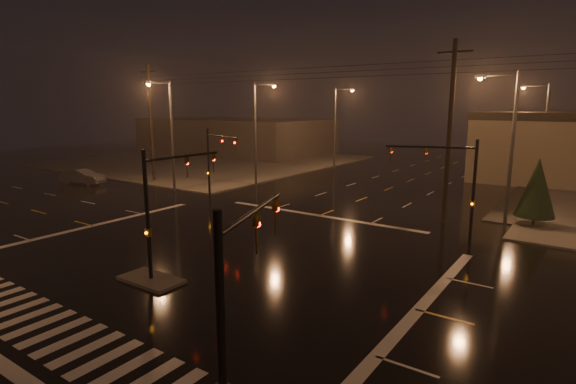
% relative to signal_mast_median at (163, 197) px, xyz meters
% --- Properties ---
extents(ground, '(140.00, 140.00, 0.00)m').
position_rel_signal_mast_median_xyz_m(ground, '(-0.00, 3.07, -3.75)').
color(ground, black).
rests_on(ground, ground).
extents(sidewalk_nw, '(36.00, 36.00, 0.12)m').
position_rel_signal_mast_median_xyz_m(sidewalk_nw, '(-30.00, 33.07, -3.69)').
color(sidewalk_nw, '#4B4843').
rests_on(sidewalk_nw, ground).
extents(median_island, '(3.00, 1.60, 0.15)m').
position_rel_signal_mast_median_xyz_m(median_island, '(-0.00, -0.93, -3.68)').
color(median_island, '#4B4843').
rests_on(median_island, ground).
extents(crosswalk, '(15.00, 2.60, 0.01)m').
position_rel_signal_mast_median_xyz_m(crosswalk, '(-0.00, -5.93, -3.75)').
color(crosswalk, beige).
rests_on(crosswalk, ground).
extents(stop_bar_far, '(16.00, 0.50, 0.01)m').
position_rel_signal_mast_median_xyz_m(stop_bar_far, '(-0.00, 14.07, -3.75)').
color(stop_bar_far, beige).
rests_on(stop_bar_far, ground).
extents(commercial_block, '(30.00, 18.00, 5.60)m').
position_rel_signal_mast_median_xyz_m(commercial_block, '(-35.00, 45.07, -0.95)').
color(commercial_block, '#3D3735').
rests_on(commercial_block, ground).
extents(signal_mast_median, '(0.25, 4.59, 6.00)m').
position_rel_signal_mast_median_xyz_m(signal_mast_median, '(0.00, 0.00, 0.00)').
color(signal_mast_median, black).
rests_on(signal_mast_median, ground).
extents(signal_mast_ne, '(4.84, 1.86, 6.00)m').
position_rel_signal_mast_median_xyz_m(signal_mast_ne, '(9.50, 13.21, 0.04)').
color(signal_mast_ne, black).
rests_on(signal_mast_ne, ground).
extents(signal_mast_nw, '(4.84, 1.86, 6.00)m').
position_rel_signal_mast_median_xyz_m(signal_mast_nw, '(-9.50, 13.21, 0.04)').
color(signal_mast_nw, black).
rests_on(signal_mast_nw, ground).
extents(signal_mast_se, '(1.55, 3.87, 6.00)m').
position_rel_signal_mast_median_xyz_m(signal_mast_se, '(10.23, -6.68, -0.04)').
color(signal_mast_se, black).
rests_on(signal_mast_se, ground).
extents(streetlight_1, '(2.77, 0.32, 10.00)m').
position_rel_signal_mast_median_xyz_m(streetlight_1, '(-11.18, 21.07, 2.05)').
color(streetlight_1, '#38383A').
rests_on(streetlight_1, ground).
extents(streetlight_2, '(2.77, 0.32, 10.00)m').
position_rel_signal_mast_median_xyz_m(streetlight_2, '(-11.18, 37.07, 2.05)').
color(streetlight_2, '#38383A').
rests_on(streetlight_2, ground).
extents(streetlight_3, '(2.77, 0.32, 10.00)m').
position_rel_signal_mast_median_xyz_m(streetlight_3, '(11.18, 19.07, 2.05)').
color(streetlight_3, '#38383A').
rests_on(streetlight_3, ground).
extents(streetlight_4, '(2.77, 0.32, 10.00)m').
position_rel_signal_mast_median_xyz_m(streetlight_4, '(11.18, 39.07, 2.05)').
color(streetlight_4, '#38383A').
rests_on(streetlight_4, ground).
extents(streetlight_5, '(0.32, 2.77, 10.00)m').
position_rel_signal_mast_median_xyz_m(streetlight_5, '(-16.00, 14.26, 2.05)').
color(streetlight_5, '#38383A').
rests_on(streetlight_5, ground).
extents(utility_pole_0, '(2.20, 0.32, 12.00)m').
position_rel_signal_mast_median_xyz_m(utility_pole_0, '(-22.00, 17.07, 2.38)').
color(utility_pole_0, black).
rests_on(utility_pole_0, ground).
extents(utility_pole_1, '(2.20, 0.32, 12.00)m').
position_rel_signal_mast_median_xyz_m(utility_pole_1, '(8.00, 17.07, 2.38)').
color(utility_pole_1, black).
rests_on(utility_pole_1, ground).
extents(conifer_0, '(2.47, 2.47, 4.56)m').
position_rel_signal_mast_median_xyz_m(conifer_0, '(13.12, 19.52, -1.12)').
color(conifer_0, black).
rests_on(conifer_0, ground).
extents(car_crossing, '(4.81, 2.90, 1.50)m').
position_rel_signal_mast_median_xyz_m(car_crossing, '(-26.75, 11.94, -3.00)').
color(car_crossing, '#505157').
rests_on(car_crossing, ground).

